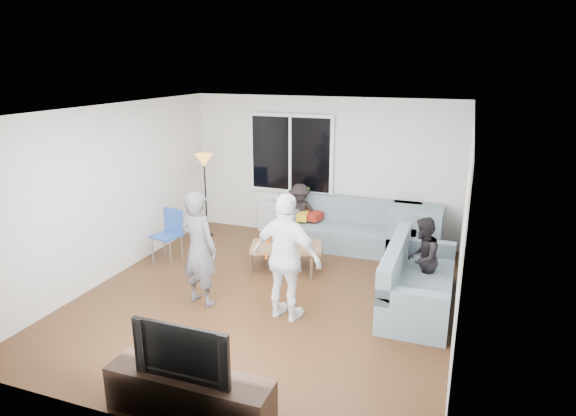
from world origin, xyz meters
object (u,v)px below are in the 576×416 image
at_px(floor_lamp, 206,196).
at_px(sofa_back_section, 351,226).
at_px(player_right, 287,258).
at_px(spectator_back, 300,213).
at_px(coffee_table, 286,257).
at_px(tv_console, 190,395).
at_px(sofa_right_section, 419,276).
at_px(player_left, 199,248).
at_px(side_chair, 166,236).
at_px(spectator_right, 422,258).
at_px(television, 187,348).

bearing_deg(floor_lamp, sofa_back_section, 5.49).
height_order(sofa_back_section, player_right, player_right).
xyz_separation_m(player_right, spectator_back, (-0.76, 2.75, -0.28)).
height_order(coffee_table, tv_console, tv_console).
distance_m(sofa_right_section, player_left, 2.98).
relative_size(side_chair, spectator_back, 0.79).
bearing_deg(tv_console, floor_lamp, 117.10).
relative_size(sofa_back_section, spectator_right, 1.98).
bearing_deg(player_left, coffee_table, -101.99).
bearing_deg(spectator_back, coffee_table, -99.99).
xyz_separation_m(side_chair, spectator_right, (4.07, 0.07, 0.15)).
height_order(floor_lamp, tv_console, floor_lamp).
xyz_separation_m(sofa_right_section, tv_console, (-1.76, -2.98, -0.20)).
xyz_separation_m(spectator_back, tv_console, (0.55, -4.80, -0.32)).
relative_size(sofa_back_section, tv_console, 1.44).
relative_size(spectator_right, tv_console, 0.73).
relative_size(floor_lamp, player_right, 0.94).
height_order(player_right, spectator_right, player_right).
bearing_deg(sofa_right_section, floor_lamp, 69.37).
bearing_deg(tv_console, player_left, 116.96).
bearing_deg(sofa_right_section, player_right, 120.78).
distance_m(sofa_back_section, spectator_right, 2.05).
distance_m(side_chair, tv_console, 3.92).
height_order(player_left, player_right, player_right).
relative_size(coffee_table, television, 1.16).
xyz_separation_m(coffee_table, television, (0.34, -3.53, 0.51)).
distance_m(coffee_table, television, 3.58).
xyz_separation_m(sofa_right_section, side_chair, (-4.07, 0.19, 0.01)).
bearing_deg(spectator_right, player_right, -44.05).
bearing_deg(sofa_right_section, spectator_right, 0.00).
bearing_deg(sofa_right_section, coffee_table, 75.35).
height_order(side_chair, spectator_right, spectator_right).
xyz_separation_m(sofa_back_section, side_chair, (-2.73, -1.61, 0.01)).
xyz_separation_m(side_chair, floor_lamp, (0.00, 1.35, 0.35)).
bearing_deg(coffee_table, side_chair, -169.53).
bearing_deg(sofa_right_section, side_chair, 87.37).
distance_m(coffee_table, spectator_right, 2.16).
relative_size(sofa_back_section, coffee_table, 2.09).
relative_size(floor_lamp, spectator_right, 1.34).
bearing_deg(coffee_table, spectator_back, 99.27).
bearing_deg(player_left, side_chair, -28.32).
height_order(floor_lamp, spectator_back, floor_lamp).
bearing_deg(sofa_right_section, tv_console, 149.36).
bearing_deg(sofa_back_section, coffee_table, -121.46).
bearing_deg(floor_lamp, side_chair, -90.00).
bearing_deg(coffee_table, floor_lamp, 153.46).
relative_size(sofa_right_section, spectator_back, 1.84).
xyz_separation_m(sofa_right_section, spectator_right, (0.00, 0.26, 0.16)).
height_order(side_chair, player_left, player_left).
distance_m(spectator_back, tv_console, 4.84).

